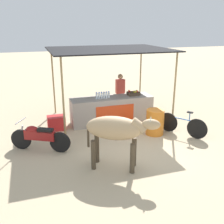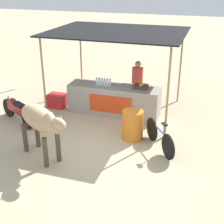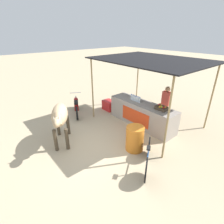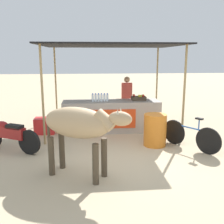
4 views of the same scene
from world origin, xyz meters
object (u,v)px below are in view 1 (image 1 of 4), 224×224
at_px(cooler_box, 56,123).
at_px(fruit_crate, 134,93).
at_px(motorcycle_parked, 39,137).
at_px(bicycle_leaning, 182,125).
at_px(stall_counter, 112,110).
at_px(water_barrel, 155,122).
at_px(cow, 117,130).
at_px(vendor_behind_counter, 120,94).

bearing_deg(cooler_box, fruit_crate, 2.80).
relative_size(motorcycle_parked, bicycle_leaning, 1.18).
bearing_deg(stall_counter, cooler_box, -177.29).
distance_m(cooler_box, bicycle_leaning, 4.27).
xyz_separation_m(stall_counter, water_barrel, (1.02, -1.50, -0.06)).
relative_size(stall_counter, cow, 1.70).
height_order(stall_counter, water_barrel, stall_counter).
xyz_separation_m(stall_counter, motorcycle_parked, (-2.68, -1.56, -0.05)).
bearing_deg(vendor_behind_counter, motorcycle_parked, -144.80).
relative_size(fruit_crate, motorcycle_parked, 0.27).
bearing_deg(fruit_crate, bicycle_leaning, -62.59).
bearing_deg(water_barrel, cow, -139.02).
bearing_deg(cow, water_barrel, 40.98).
height_order(vendor_behind_counter, cow, vendor_behind_counter).
xyz_separation_m(cow, motorcycle_parked, (-1.80, 1.59, -0.60)).
relative_size(water_barrel, motorcycle_parked, 0.52).
xyz_separation_m(fruit_crate, vendor_behind_counter, (-0.28, 0.71, -0.19)).
bearing_deg(bicycle_leaning, water_barrel, 157.46).
bearing_deg(water_barrel, fruit_crate, 95.50).
distance_m(stall_counter, bicycle_leaning, 2.61).
xyz_separation_m(stall_counter, vendor_behind_counter, (0.60, 0.75, 0.37)).
distance_m(water_barrel, cow, 2.60).
relative_size(water_barrel, cow, 0.48).
xyz_separation_m(cow, bicycle_leaning, (2.73, 1.31, -0.68)).
relative_size(cooler_box, water_barrel, 0.71).
bearing_deg(cow, vendor_behind_counter, 69.27).
bearing_deg(motorcycle_parked, stall_counter, 30.18).
height_order(cow, bicycle_leaning, cow).
bearing_deg(cooler_box, stall_counter, 2.71).
relative_size(stall_counter, water_barrel, 3.56).
bearing_deg(fruit_crate, motorcycle_parked, -155.71).
relative_size(cow, bicycle_leaning, 1.28).
height_order(stall_counter, fruit_crate, fruit_crate).
bearing_deg(bicycle_leaning, motorcycle_parked, 176.49).
bearing_deg(motorcycle_parked, bicycle_leaning, -3.51).
bearing_deg(bicycle_leaning, stall_counter, 135.21).
height_order(cooler_box, cow, cow).
distance_m(cooler_box, cow, 3.36).
height_order(stall_counter, motorcycle_parked, stall_counter).
bearing_deg(stall_counter, motorcycle_parked, -149.82).
relative_size(stall_counter, bicycle_leaning, 2.17).
distance_m(stall_counter, cooler_box, 2.07).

